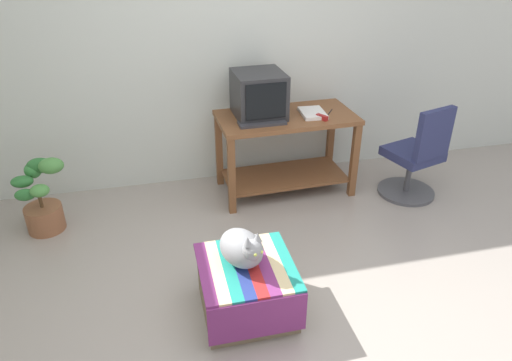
{
  "coord_description": "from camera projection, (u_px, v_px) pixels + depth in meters",
  "views": [
    {
      "loc": [
        -0.69,
        -2.11,
        2.23
      ],
      "look_at": [
        0.01,
        0.85,
        0.55
      ],
      "focal_mm": 32.74,
      "sensor_mm": 36.0,
      "label": 1
    }
  ],
  "objects": [
    {
      "name": "ground_plane",
      "position": [
        285.0,
        317.0,
        3.01
      ],
      "size": [
        14.0,
        14.0,
        0.0
      ],
      "primitive_type": "plane",
      "color": "#9E9389"
    },
    {
      "name": "back_wall",
      "position": [
        223.0,
        43.0,
        4.13
      ],
      "size": [
        8.0,
        0.1,
        2.6
      ],
      "primitive_type": "cube",
      "color": "silver",
      "rests_on": "ground_plane"
    },
    {
      "name": "desk",
      "position": [
        286.0,
        140.0,
        4.22
      ],
      "size": [
        1.23,
        0.66,
        0.75
      ],
      "rotation": [
        0.0,
        0.0,
        0.03
      ],
      "color": "brown",
      "rests_on": "ground_plane"
    },
    {
      "name": "tv_monitor",
      "position": [
        259.0,
        95.0,
        4.01
      ],
      "size": [
        0.43,
        0.46,
        0.38
      ],
      "rotation": [
        0.0,
        0.0,
        0.03
      ],
      "color": "#28282B",
      "rests_on": "desk"
    },
    {
      "name": "keyboard",
      "position": [
        262.0,
        123.0,
        3.92
      ],
      "size": [
        0.4,
        0.16,
        0.02
      ],
      "primitive_type": "cube",
      "rotation": [
        0.0,
        0.0,
        0.02
      ],
      "color": "#333338",
      "rests_on": "desk"
    },
    {
      "name": "book",
      "position": [
        313.0,
        113.0,
        4.11
      ],
      "size": [
        0.22,
        0.3,
        0.03
      ],
      "primitive_type": "cube",
      "rotation": [
        0.0,
        0.0,
        -0.06
      ],
      "color": "white",
      "rests_on": "desk"
    },
    {
      "name": "ottoman_with_blanket",
      "position": [
        247.0,
        288.0,
        2.98
      ],
      "size": [
        0.59,
        0.62,
        0.37
      ],
      "color": "#7A664C",
      "rests_on": "ground_plane"
    },
    {
      "name": "cat",
      "position": [
        243.0,
        248.0,
        2.86
      ],
      "size": [
        0.34,
        0.42,
        0.28
      ],
      "rotation": [
        0.0,
        0.0,
        0.4
      ],
      "color": "gray",
      "rests_on": "ottoman_with_blanket"
    },
    {
      "name": "potted_plant",
      "position": [
        42.0,
        201.0,
        3.76
      ],
      "size": [
        0.41,
        0.34,
        0.62
      ],
      "color": "brown",
      "rests_on": "ground_plane"
    },
    {
      "name": "office_chair",
      "position": [
        417.0,
        158.0,
        4.17
      ],
      "size": [
        0.52,
        0.52,
        0.89
      ],
      "rotation": [
        0.0,
        0.0,
        3.43
      ],
      "color": "#4C4C51",
      "rests_on": "ground_plane"
    },
    {
      "name": "stapler",
      "position": [
        322.0,
        117.0,
        4.01
      ],
      "size": [
        0.09,
        0.11,
        0.04
      ],
      "primitive_type": "cube",
      "rotation": [
        0.0,
        0.0,
        0.54
      ],
      "color": "#A31E1E",
      "rests_on": "desk"
    },
    {
      "name": "pen",
      "position": [
        330.0,
        112.0,
        4.17
      ],
      "size": [
        0.09,
        0.12,
        0.01
      ],
      "primitive_type": "cylinder",
      "rotation": [
        0.0,
        1.57,
        0.95
      ],
      "color": "black",
      "rests_on": "desk"
    }
  ]
}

